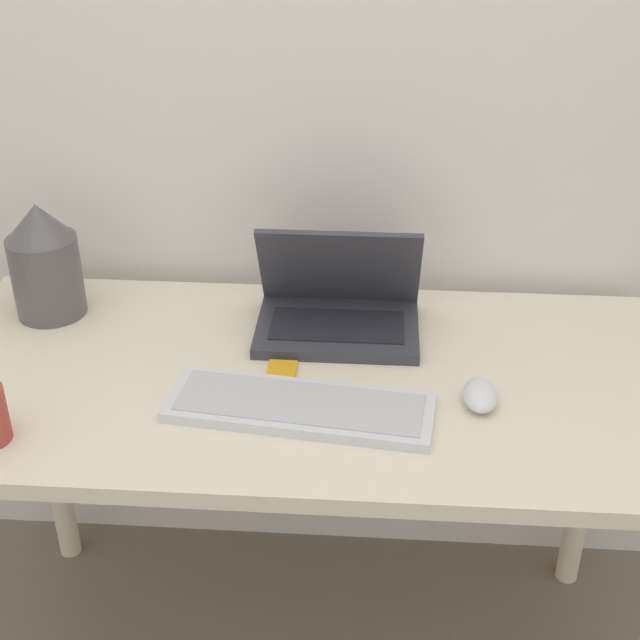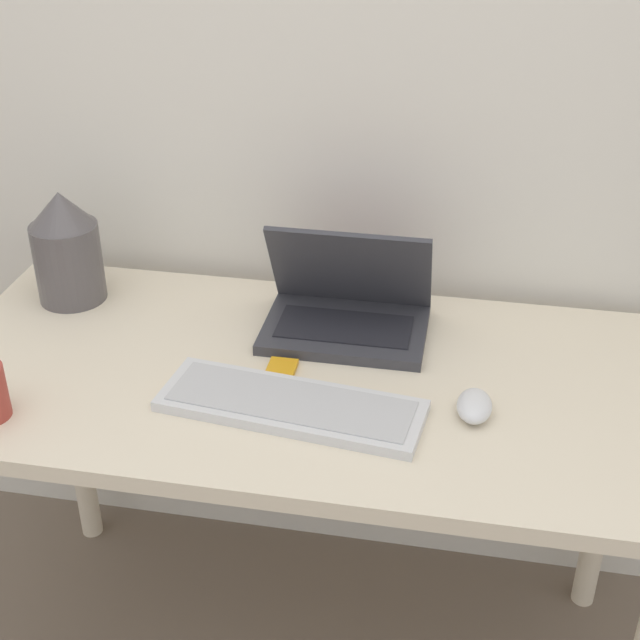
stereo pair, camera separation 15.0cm
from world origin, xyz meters
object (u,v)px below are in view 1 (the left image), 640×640
laptop (338,306)px  mp3_player (282,372)px  mouse (480,395)px  keyboard (300,407)px  vase (44,261)px

laptop → mp3_player: size_ratio=4.49×
mouse → mp3_player: bearing=169.0°
keyboard → mp3_player: keyboard is taller
keyboard → laptop: bearing=80.1°
laptop → mp3_player: laptop is taller
mp3_player → keyboard: bearing=-68.9°
vase → mp3_player: (0.47, -0.19, -0.11)m
laptop → keyboard: bearing=-99.9°
mouse → vase: bearing=162.7°
keyboard → mp3_player: size_ratio=6.68×
vase → laptop: bearing=-2.0°
laptop → vase: bearing=178.0°
mouse → vase: (-0.80, 0.25, 0.09)m
mouse → mp3_player: mouse is taller
mp3_player → vase: bearing=158.3°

